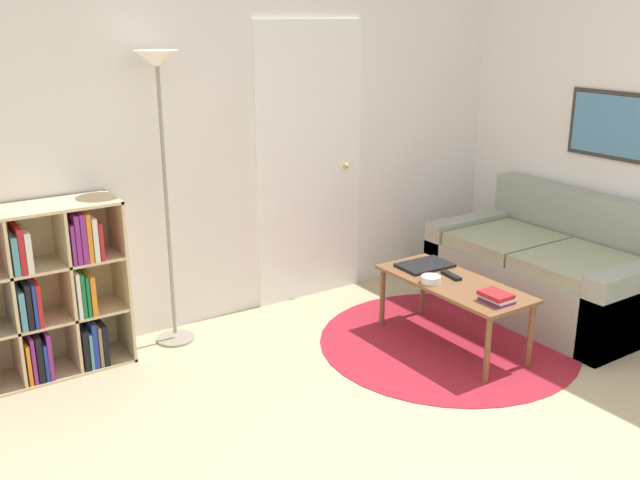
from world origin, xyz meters
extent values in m
cube|color=silver|center=(0.00, 2.53, 1.30)|extent=(7.49, 0.05, 2.60)
cube|color=white|center=(0.53, 2.50, 1.02)|extent=(0.89, 0.02, 2.04)
sphere|color=tan|center=(0.84, 2.47, 0.98)|extent=(0.04, 0.04, 0.04)
cube|color=silver|center=(2.27, 1.25, 1.30)|extent=(0.05, 5.51, 2.60)
cube|color=#332D28|center=(2.24, 1.17, 1.32)|extent=(0.02, 0.78, 0.48)
cube|color=teal|center=(2.22, 1.17, 1.32)|extent=(0.01, 0.72, 0.42)
cylinder|color=maroon|center=(0.82, 1.28, 0.00)|extent=(1.68, 1.68, 0.01)
cube|color=beige|center=(-0.99, 2.32, 0.52)|extent=(0.02, 0.34, 1.03)
cube|color=beige|center=(-1.47, 2.32, 1.02)|extent=(0.99, 0.34, 0.02)
cube|color=beige|center=(-1.47, 2.32, 0.01)|extent=(0.99, 0.34, 0.02)
cube|color=beige|center=(-1.47, 2.48, 0.52)|extent=(0.99, 0.02, 1.03)
cube|color=beige|center=(-1.63, 2.32, 0.52)|extent=(0.02, 0.32, 1.00)
cube|color=beige|center=(-1.31, 2.32, 0.52)|extent=(0.02, 0.32, 1.00)
cube|color=beige|center=(-1.47, 2.32, 0.35)|extent=(0.95, 0.32, 0.02)
cube|color=beige|center=(-1.47, 2.32, 0.68)|extent=(0.95, 0.32, 0.02)
cube|color=orange|center=(-1.60, 2.25, 0.14)|extent=(0.02, 0.19, 0.25)
cube|color=#7F287A|center=(-1.57, 2.28, 0.16)|extent=(0.02, 0.24, 0.28)
cube|color=black|center=(-1.54, 2.26, 0.16)|extent=(0.03, 0.22, 0.28)
cube|color=navy|center=(-1.51, 2.26, 0.13)|extent=(0.02, 0.22, 0.23)
cube|color=#7F287A|center=(-1.48, 2.25, 0.16)|extent=(0.02, 0.19, 0.29)
cube|color=black|center=(-1.28, 2.27, 0.15)|extent=(0.03, 0.23, 0.25)
cube|color=teal|center=(-1.25, 2.26, 0.13)|extent=(0.02, 0.21, 0.23)
cube|color=navy|center=(-1.22, 2.28, 0.16)|extent=(0.03, 0.26, 0.28)
cube|color=olive|center=(-1.19, 2.27, 0.15)|extent=(0.02, 0.24, 0.26)
cube|color=black|center=(-1.16, 2.26, 0.15)|extent=(0.03, 0.22, 0.26)
cube|color=teal|center=(-1.60, 2.26, 0.47)|extent=(0.03, 0.22, 0.23)
cube|color=black|center=(-1.56, 2.25, 0.49)|extent=(0.03, 0.19, 0.27)
cube|color=navy|center=(-1.53, 2.28, 0.49)|extent=(0.02, 0.25, 0.26)
cube|color=#B21E23|center=(-1.51, 2.28, 0.49)|extent=(0.02, 0.25, 0.26)
cube|color=silver|center=(-1.28, 2.26, 0.50)|extent=(0.02, 0.22, 0.28)
cube|color=#196B38|center=(-1.26, 2.27, 0.49)|extent=(0.02, 0.22, 0.27)
cube|color=#196B38|center=(-1.23, 2.29, 0.48)|extent=(0.02, 0.27, 0.25)
cube|color=orange|center=(-1.20, 2.25, 0.48)|extent=(0.03, 0.20, 0.24)
cube|color=teal|center=(-1.60, 2.27, 0.80)|extent=(0.03, 0.24, 0.22)
cube|color=#B21E23|center=(-1.56, 2.28, 0.82)|extent=(0.03, 0.25, 0.26)
cube|color=silver|center=(-1.53, 2.28, 0.81)|extent=(0.03, 0.26, 0.23)
cube|color=#7F287A|center=(-1.28, 2.26, 0.81)|extent=(0.02, 0.21, 0.24)
cube|color=#7F287A|center=(-1.26, 2.26, 0.84)|extent=(0.03, 0.21, 0.29)
cube|color=#7F287A|center=(-1.22, 2.26, 0.84)|extent=(0.03, 0.21, 0.29)
cube|color=orange|center=(-1.19, 2.25, 0.84)|extent=(0.03, 0.20, 0.29)
cube|color=silver|center=(-1.16, 2.25, 0.82)|extent=(0.03, 0.19, 0.26)
cube|color=#B21E23|center=(-1.13, 2.29, 0.80)|extent=(0.02, 0.27, 0.23)
cylinder|color=gray|center=(-0.65, 2.32, 0.01)|extent=(0.25, 0.25, 0.01)
cylinder|color=gray|center=(-0.65, 2.32, 0.93)|extent=(0.02, 0.02, 1.76)
cone|color=white|center=(-0.65, 2.32, 1.81)|extent=(0.27, 0.27, 0.10)
cube|color=gray|center=(1.77, 1.29, 0.21)|extent=(0.92, 1.58, 0.41)
cube|color=gray|center=(2.15, 1.29, 0.42)|extent=(0.16, 1.58, 0.83)
cube|color=gray|center=(1.77, 0.59, 0.28)|extent=(0.92, 0.16, 0.55)
cube|color=gray|center=(1.77, 2.00, 0.28)|extent=(0.92, 0.16, 0.55)
cube|color=#979A7B|center=(1.69, 0.98, 0.46)|extent=(0.72, 0.61, 0.10)
cube|color=#979A7B|center=(1.69, 1.61, 0.46)|extent=(0.72, 0.61, 0.10)
cube|color=brown|center=(0.82, 1.26, 0.43)|extent=(0.45, 1.06, 0.02)
cylinder|color=brown|center=(0.63, 0.77, 0.21)|extent=(0.04, 0.04, 0.42)
cylinder|color=brown|center=(0.63, 1.74, 0.21)|extent=(0.04, 0.04, 0.42)
cylinder|color=brown|center=(1.01, 0.77, 0.21)|extent=(0.04, 0.04, 0.42)
cylinder|color=brown|center=(1.01, 1.74, 0.21)|extent=(0.04, 0.04, 0.42)
cube|color=black|center=(0.85, 1.57, 0.45)|extent=(0.36, 0.26, 0.02)
cylinder|color=silver|center=(0.68, 1.32, 0.46)|extent=(0.13, 0.13, 0.05)
cube|color=#7F287A|center=(0.80, 0.87, 0.45)|extent=(0.14, 0.18, 0.02)
cube|color=silver|center=(0.79, 0.87, 0.46)|extent=(0.14, 0.18, 0.02)
cube|color=#B21E23|center=(0.78, 0.87, 0.49)|extent=(0.14, 0.18, 0.03)
cube|color=black|center=(0.86, 1.33, 0.45)|extent=(0.07, 0.18, 0.02)
camera|label=1|loc=(-2.25, -1.81, 2.06)|focal=40.00mm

